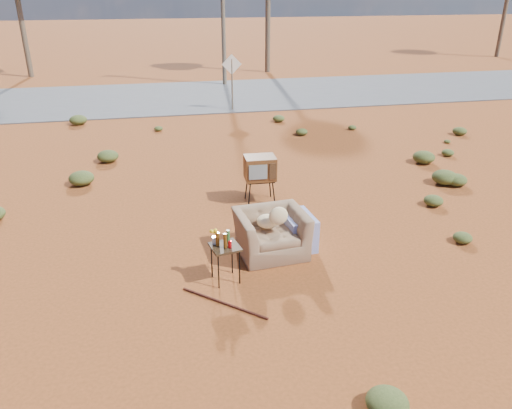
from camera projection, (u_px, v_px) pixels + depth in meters
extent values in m
plane|color=#94441D|center=(258.00, 266.00, 9.02)|extent=(140.00, 140.00, 0.00)
cube|color=#565659|center=(189.00, 96.00, 22.43)|extent=(140.00, 7.00, 0.04)
imported|color=brown|center=(271.00, 226.00, 9.24)|extent=(1.33, 0.93, 1.11)
ellipsoid|color=beige|center=(267.00, 221.00, 9.24)|extent=(0.40, 0.40, 0.23)
ellipsoid|color=beige|center=(278.00, 216.00, 8.94)|extent=(0.35, 0.18, 0.35)
cube|color=navy|center=(298.00, 231.00, 9.59)|extent=(0.60, 0.87, 0.65)
cube|color=black|center=(260.00, 180.00, 11.43)|extent=(0.63, 0.49, 0.03)
cylinder|color=black|center=(249.00, 195.00, 11.30)|extent=(0.03, 0.03, 0.56)
cylinder|color=black|center=(274.00, 193.00, 11.39)|extent=(0.03, 0.03, 0.56)
cylinder|color=black|center=(246.00, 188.00, 11.70)|extent=(0.03, 0.03, 0.56)
cylinder|color=black|center=(270.00, 186.00, 11.78)|extent=(0.03, 0.03, 0.56)
cube|color=brown|center=(260.00, 168.00, 11.32)|extent=(0.71, 0.55, 0.53)
cube|color=gray|center=(258.00, 172.00, 11.05)|extent=(0.41, 0.03, 0.33)
cube|color=#472D19|center=(273.00, 171.00, 11.10)|extent=(0.16, 0.02, 0.38)
cube|color=#322312|center=(225.00, 247.00, 8.32)|extent=(0.54, 0.54, 0.04)
cylinder|color=black|center=(219.00, 271.00, 8.23)|extent=(0.02, 0.02, 0.65)
cylinder|color=black|center=(240.00, 267.00, 8.36)|extent=(0.02, 0.02, 0.65)
cylinder|color=black|center=(212.00, 261.00, 8.54)|extent=(0.02, 0.02, 0.65)
cylinder|color=black|center=(232.00, 257.00, 8.67)|extent=(0.02, 0.02, 0.65)
cylinder|color=#522F0D|center=(218.00, 240.00, 8.26)|extent=(0.07, 0.07, 0.24)
cylinder|color=#522F0D|center=(225.00, 241.00, 8.19)|extent=(0.06, 0.06, 0.26)
cylinder|color=#2B5F29|center=(228.00, 237.00, 8.37)|extent=(0.06, 0.06, 0.22)
cylinder|color=red|center=(230.00, 245.00, 8.22)|extent=(0.06, 0.06, 0.12)
cylinder|color=silver|center=(214.00, 240.00, 8.35)|extent=(0.07, 0.07, 0.13)
ellipsoid|color=yellow|center=(214.00, 232.00, 8.29)|extent=(0.15, 0.15, 0.11)
cylinder|color=#532016|center=(224.00, 303.00, 7.93)|extent=(1.22, 1.12, 0.04)
cylinder|color=brown|center=(232.00, 85.00, 19.63)|extent=(0.06, 0.06, 2.00)
cube|color=silver|center=(232.00, 64.00, 19.30)|extent=(0.78, 0.04, 0.78)
cylinder|color=brown|center=(21.00, 18.00, 26.00)|extent=(0.28, 0.28, 6.00)
cylinder|color=brown|center=(268.00, 7.00, 27.31)|extent=(0.28, 0.28, 7.00)
cylinder|color=brown|center=(506.00, 7.00, 33.26)|extent=(0.28, 0.28, 6.50)
ellipsoid|color=#4F5826|center=(433.00, 201.00, 11.42)|extent=(0.44, 0.44, 0.24)
ellipsoid|color=#4F5826|center=(108.00, 156.00, 14.21)|extent=(0.60, 0.60, 0.33)
ellipsoid|color=#4F5826|center=(448.00, 153.00, 14.71)|extent=(0.36, 0.36, 0.20)
ellipsoid|color=#4F5826|center=(302.00, 132.00, 16.72)|extent=(0.40, 0.40, 0.22)
ellipsoid|color=#4F5826|center=(158.00, 129.00, 17.21)|extent=(0.30, 0.30, 0.17)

